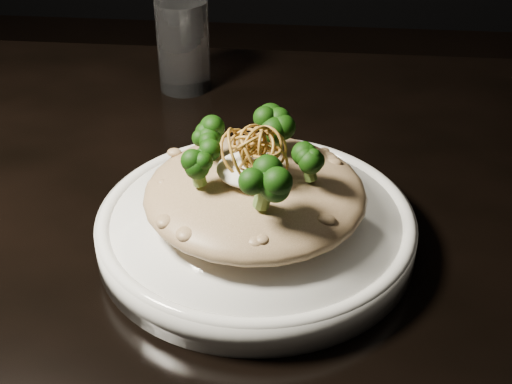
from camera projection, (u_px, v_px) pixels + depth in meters
table at (195, 273)px, 0.74m from camera, size 1.10×0.80×0.75m
plate at (256, 229)px, 0.64m from camera, size 0.28×0.28×0.03m
risotto at (255, 194)px, 0.62m from camera, size 0.20×0.20×0.04m
broccoli at (254, 151)px, 0.60m from camera, size 0.12×0.12×0.04m
cheese at (250, 169)px, 0.60m from camera, size 0.06×0.06×0.02m
shallots at (253, 141)px, 0.59m from camera, size 0.06×0.06×0.04m
drinking_glass at (183, 46)px, 0.89m from camera, size 0.08×0.08×0.11m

